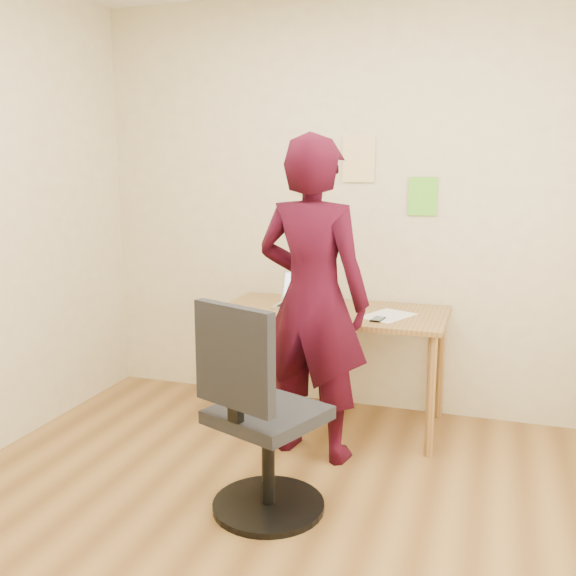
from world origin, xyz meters
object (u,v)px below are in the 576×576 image
(laptop, at_px, (300,299))
(office_chair, at_px, (258,426))
(desk, at_px, (332,323))
(phone, at_px, (378,319))
(person, at_px, (312,300))

(laptop, distance_m, office_chair, 1.28)
(laptop, bearing_deg, desk, -10.78)
(desk, xyz_separation_m, phone, (0.32, -0.17, 0.09))
(laptop, distance_m, phone, 0.58)
(desk, distance_m, phone, 0.37)
(phone, bearing_deg, person, -128.10)
(desk, bearing_deg, office_chair, -92.27)
(person, bearing_deg, laptop, -56.42)
(office_chair, bearing_deg, phone, 91.91)
(laptop, bearing_deg, phone, -21.27)
(laptop, distance_m, person, 0.57)
(desk, relative_size, laptop, 4.72)
(phone, xyz_separation_m, person, (-0.31, -0.29, 0.15))
(office_chair, bearing_deg, person, 107.63)
(person, bearing_deg, desk, -80.02)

